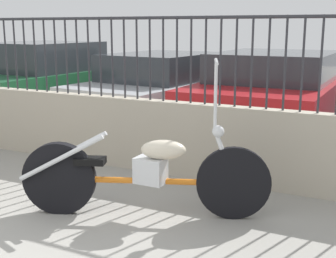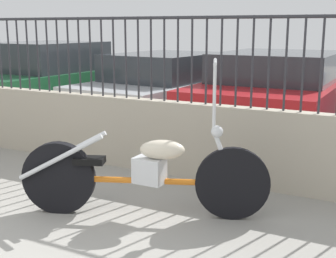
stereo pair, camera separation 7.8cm
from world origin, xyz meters
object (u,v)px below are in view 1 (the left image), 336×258
(car_red, at_px, (277,93))
(car_green, at_px, (49,79))
(car_silver, at_px, (167,87))
(motorcycle_orange, at_px, (133,172))

(car_red, bearing_deg, car_green, 92.35)
(car_green, bearing_deg, car_red, -84.27)
(car_silver, xyz_separation_m, car_red, (2.09, -0.24, 0.04))
(car_silver, bearing_deg, car_green, 105.38)
(motorcycle_orange, xyz_separation_m, car_silver, (-1.73, 4.09, 0.23))
(motorcycle_orange, xyz_separation_m, car_green, (-4.14, 3.67, 0.30))
(motorcycle_orange, distance_m, car_green, 5.54)
(car_silver, bearing_deg, car_red, -90.95)
(motorcycle_orange, bearing_deg, car_red, 62.51)
(car_green, relative_size, car_silver, 0.94)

